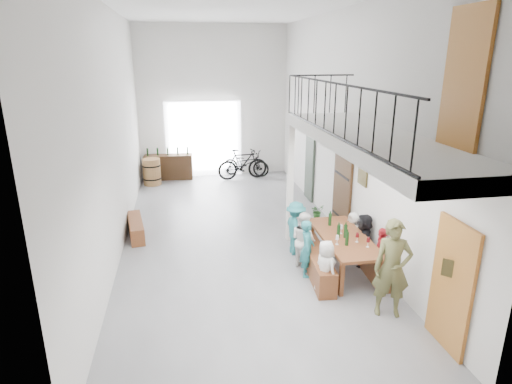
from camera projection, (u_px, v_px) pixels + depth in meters
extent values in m
plane|color=slate|center=(235.00, 235.00, 10.98)|extent=(12.00, 12.00, 0.00)
plane|color=white|center=(213.00, 102.00, 15.77)|extent=(5.50, 0.00, 5.50)
plane|color=white|center=(305.00, 220.00, 4.52)|extent=(5.50, 0.00, 5.50)
plane|color=white|center=(113.00, 132.00, 9.68)|extent=(0.00, 12.00, 12.00)
plane|color=white|center=(344.00, 125.00, 10.60)|extent=(0.00, 12.00, 12.00)
plane|color=white|center=(232.00, 3.00, 9.30)|extent=(12.00, 12.00, 0.00)
cube|color=white|center=(204.00, 139.00, 16.06)|extent=(2.80, 0.08, 2.80)
cube|color=#AB6929|center=(451.00, 286.00, 6.52)|extent=(0.06, 0.95, 2.10)
cube|color=#3D2612|center=(342.00, 196.00, 10.84)|extent=(0.06, 1.10, 2.00)
cube|color=#2F3A2F|center=(309.00, 169.00, 13.47)|extent=(0.06, 0.80, 2.00)
cube|color=#AB6929|center=(465.00, 79.00, 5.96)|extent=(0.06, 0.90, 1.95)
cube|color=#3E3619|center=(363.00, 173.00, 9.54)|extent=(0.04, 0.45, 0.55)
cylinder|color=white|center=(325.00, 131.00, 11.82)|extent=(0.04, 0.28, 0.28)
cube|color=silver|center=(371.00, 141.00, 7.40)|extent=(1.50, 5.60, 0.25)
cube|color=black|center=(334.00, 83.00, 6.98)|extent=(0.03, 5.60, 0.03)
cube|color=black|center=(331.00, 133.00, 7.23)|extent=(0.03, 5.60, 0.03)
cube|color=black|center=(322.00, 75.00, 9.70)|extent=(1.50, 0.03, 0.03)
cube|color=silver|center=(290.00, 184.00, 10.34)|extent=(0.14, 0.14, 2.88)
cube|color=brown|center=(344.00, 238.00, 8.98)|extent=(0.96, 2.29, 0.06)
cube|color=brown|center=(342.00, 279.00, 8.11)|extent=(0.08, 0.08, 0.73)
cube|color=brown|center=(380.00, 275.00, 8.24)|extent=(0.08, 0.08, 0.73)
cube|color=brown|center=(312.00, 237.00, 9.96)|extent=(0.08, 0.08, 0.73)
cube|color=brown|center=(344.00, 235.00, 10.08)|extent=(0.08, 0.08, 0.73)
cube|color=brown|center=(315.00, 261.00, 9.05)|extent=(0.56, 2.28, 0.52)
cube|color=brown|center=(368.00, 260.00, 9.15)|extent=(0.39, 2.00, 0.46)
cylinder|color=#113313|center=(339.00, 230.00, 8.85)|extent=(0.07, 0.07, 0.35)
cylinder|color=#113313|center=(330.00, 218.00, 9.49)|extent=(0.07, 0.07, 0.35)
cylinder|color=#113313|center=(346.00, 230.00, 8.85)|extent=(0.07, 0.07, 0.35)
cylinder|color=#113313|center=(347.00, 237.00, 8.49)|extent=(0.07, 0.07, 0.35)
cube|color=brown|center=(136.00, 228.00, 10.91)|extent=(0.56, 1.54, 0.42)
cylinder|color=olive|center=(152.00, 172.00, 15.15)|extent=(0.63, 0.63, 0.94)
cylinder|color=black|center=(152.00, 178.00, 15.22)|extent=(0.64, 0.64, 0.05)
cylinder|color=black|center=(151.00, 165.00, 15.08)|extent=(0.64, 0.64, 0.05)
cube|color=#3D2612|center=(169.00, 167.00, 15.85)|extent=(1.76, 0.60, 0.92)
cylinder|color=#113313|center=(148.00, 152.00, 15.55)|extent=(0.06, 0.06, 0.28)
cylinder|color=#113313|center=(158.00, 152.00, 15.60)|extent=(0.06, 0.06, 0.28)
cylinder|color=#113313|center=(168.00, 151.00, 15.66)|extent=(0.06, 0.06, 0.28)
cylinder|color=#113313|center=(178.00, 151.00, 15.72)|extent=(0.06, 0.06, 0.28)
cylinder|color=#113313|center=(187.00, 151.00, 15.76)|extent=(0.06, 0.06, 0.28)
imported|color=white|center=(325.00, 268.00, 8.14)|extent=(0.50, 0.62, 1.10)
imported|color=#24747A|center=(307.00, 248.00, 8.82)|extent=(0.41, 0.51, 1.22)
imported|color=white|center=(304.00, 240.00, 9.20)|extent=(0.67, 0.74, 1.25)
imported|color=#24747A|center=(296.00, 228.00, 9.79)|extent=(0.54, 0.86, 1.26)
imported|color=red|center=(381.00, 254.00, 8.69)|extent=(0.50, 0.72, 1.13)
imported|color=black|center=(363.00, 239.00, 9.30)|extent=(0.73, 1.14, 1.18)
imported|color=white|center=(353.00, 233.00, 9.85)|extent=(0.42, 0.55, 1.00)
imported|color=brown|center=(392.00, 269.00, 7.39)|extent=(0.75, 0.60, 1.79)
imported|color=#194C16|center=(317.00, 211.00, 12.10)|extent=(0.44, 0.42, 0.40)
imported|color=black|center=(246.00, 163.00, 16.27)|extent=(1.93, 1.37, 0.96)
imported|color=black|center=(243.00, 164.00, 15.83)|extent=(1.94, 0.77, 1.13)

